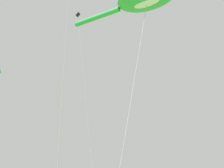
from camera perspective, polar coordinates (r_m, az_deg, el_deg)
name	(u,v)px	position (r m, az deg, el deg)	size (l,w,h in m)	color
small_kite_bird_shape	(80,40)	(31.69, -6.47, 8.92)	(0.61, 3.81, 20.92)	black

